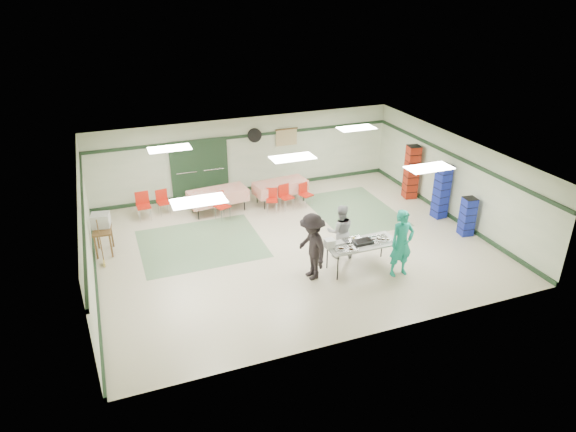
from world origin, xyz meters
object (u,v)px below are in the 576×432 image
object	(u,v)px
printer_table	(103,233)
chair_b	(272,197)
dining_table_b	(218,196)
chair_d	(220,203)
dining_table_a	(280,187)
volunteer_teal	(402,243)
serving_table	(361,244)
crate_stack_blue_a	(442,191)
chair_loose_a	(163,200)
volunteer_grey	(340,231)
chair_c	(305,192)
broom	(100,241)
chair_a	(285,194)
crate_stack_blue_b	(467,217)
office_printer	(101,220)
crate_stack_red	(411,172)
chair_loose_b	(143,203)

from	to	relation	value
printer_table	chair_b	bearing A→B (deg)	16.34
dining_table_b	chair_d	world-z (taller)	chair_d
dining_table_a	chair_b	distance (m)	0.78
volunteer_teal	dining_table_b	distance (m)	6.58
serving_table	printer_table	xyz separation A→B (m)	(-6.38, 3.33, -0.10)
crate_stack_blue_a	printer_table	xyz separation A→B (m)	(-10.30, 1.39, -0.28)
crate_stack_blue_a	chair_loose_a	bearing A→B (deg)	157.48
volunteer_grey	crate_stack_blue_a	distance (m)	4.33
chair_c	broom	xyz separation A→B (m)	(-6.64, -1.69, 0.22)
volunteer_grey	dining_table_a	size ratio (longest dim) A/B	0.83
chair_a	chair_c	distance (m)	0.71
crate_stack_blue_b	printer_table	xyz separation A→B (m)	(-10.30, 2.73, 0.02)
serving_table	crate_stack_blue_a	world-z (taller)	crate_stack_blue_a
volunteer_grey	chair_d	xyz separation A→B (m)	(-2.50, 3.59, -0.23)
chair_a	broom	size ratio (longest dim) A/B	0.61
dining_table_a	broom	bearing A→B (deg)	-165.97
chair_b	chair_loose_a	size ratio (longest dim) A/B	0.96
chair_d	chair_loose_a	size ratio (longest dim) A/B	1.10
chair_a	office_printer	bearing A→B (deg)	175.58
chair_c	printer_table	bearing A→B (deg)	168.25
chair_b	crate_stack_blue_a	xyz separation A→B (m)	(4.92, -2.40, 0.42)
crate_stack_red	office_printer	size ratio (longest dim) A/B	3.89
chair_loose_b	printer_table	world-z (taller)	chair_loose_b
dining_table_a	broom	xyz separation A→B (m)	(-5.97, -2.27, 0.14)
crate_stack_blue_a	office_printer	size ratio (longest dim) A/B	3.67
dining_table_b	chair_loose_b	distance (m)	2.40
crate_stack_blue_a	office_printer	xyz separation A→B (m)	(-10.30, 1.57, 0.04)
chair_a	chair_loose_b	xyz separation A→B (m)	(-4.55, 0.86, 0.04)
chair_c	crate_stack_red	bearing A→B (deg)	-30.84
chair_loose_b	dining_table_a	bearing A→B (deg)	-5.69
volunteer_teal	crate_stack_blue_b	size ratio (longest dim) A/B	1.52
crate_stack_blue_a	printer_table	size ratio (longest dim) A/B	2.21
volunteer_grey	crate_stack_blue_b	xyz separation A→B (m)	(4.17, -0.17, -0.18)
chair_c	dining_table_b	bearing A→B (deg)	148.07
volunteer_teal	volunteer_grey	bearing A→B (deg)	126.31
crate_stack_red	office_printer	distance (m)	10.30
chair_b	printer_table	size ratio (longest dim) A/B	0.97
serving_table	office_printer	xyz separation A→B (m)	(-6.38, 3.52, 0.22)
crate_stack_blue_a	printer_table	distance (m)	10.40
dining_table_a	chair_b	world-z (taller)	chair_b
chair_loose_b	crate_stack_blue_b	world-z (taller)	crate_stack_blue_b
crate_stack_red	office_printer	bearing A→B (deg)	-179.13
chair_a	crate_stack_red	world-z (taller)	crate_stack_red
serving_table	dining_table_b	bearing A→B (deg)	118.11
chair_d	printer_table	bearing A→B (deg)	173.66
chair_loose_b	crate_stack_blue_a	size ratio (longest dim) A/B	0.51
dining_table_a	chair_loose_a	distance (m)	3.97
chair_loose_a	crate_stack_red	xyz separation A→B (m)	(8.35, -1.73, 0.45)
crate_stack_blue_a	printer_table	world-z (taller)	crate_stack_blue_a
broom	volunteer_grey	bearing A→B (deg)	-22.86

